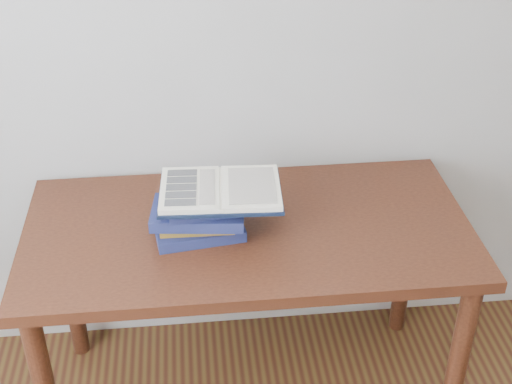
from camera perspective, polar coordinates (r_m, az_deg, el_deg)
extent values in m
cube|color=#4D2413|center=(2.13, -0.65, -3.16)|extent=(1.33, 0.66, 0.04)
cylinder|color=#4D2413|center=(2.29, 15.77, -13.36)|extent=(0.06, 0.06, 0.67)
cylinder|color=#4D2413|center=(2.60, -14.70, -6.77)|extent=(0.06, 0.06, 0.67)
cylinder|color=#4D2413|center=(2.67, 11.91, -5.11)|extent=(0.06, 0.06, 0.67)
cube|color=#161F44|center=(2.09, -4.58, -2.95)|extent=(0.27, 0.18, 0.03)
cube|color=#9A5D23|center=(2.07, -4.74, -2.24)|extent=(0.21, 0.13, 0.03)
cube|color=#161F44|center=(2.04, -4.66, -1.67)|extent=(0.28, 0.19, 0.03)
cube|color=#161F44|center=(2.03, -4.35, -0.81)|extent=(0.22, 0.18, 0.03)
cube|color=black|center=(2.04, -2.86, -0.04)|extent=(0.36, 0.26, 0.01)
cube|color=white|center=(2.03, -5.33, 0.19)|extent=(0.18, 0.24, 0.02)
cube|color=white|center=(2.03, -0.42, 0.33)|extent=(0.18, 0.24, 0.02)
cylinder|color=white|center=(2.03, -2.87, 0.22)|extent=(0.02, 0.23, 0.01)
cube|color=black|center=(2.10, -5.92, 1.55)|extent=(0.09, 0.04, 0.00)
cube|color=black|center=(2.06, -5.96, 0.98)|extent=(0.09, 0.04, 0.00)
cube|color=black|center=(2.03, -6.00, 0.40)|extent=(0.09, 0.04, 0.00)
cube|color=black|center=(1.99, -6.04, -0.21)|extent=(0.09, 0.04, 0.00)
cube|color=black|center=(1.96, -6.08, -0.83)|extent=(0.09, 0.04, 0.00)
cube|color=beige|center=(2.03, -3.93, 0.45)|extent=(0.05, 0.19, 0.00)
cube|color=beige|center=(2.03, -0.33, 0.55)|extent=(0.14, 0.20, 0.00)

